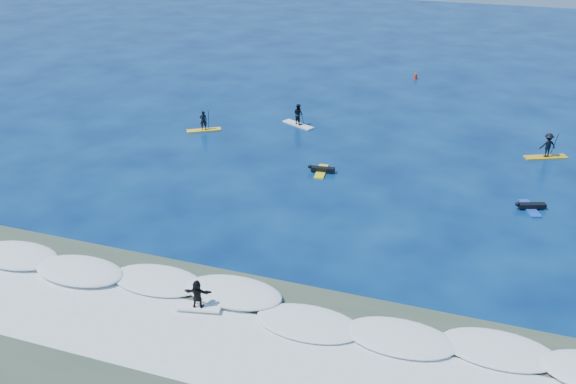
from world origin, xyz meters
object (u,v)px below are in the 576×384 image
(wave_surfer, at_px, (197,296))
(sup_paddler_center, at_px, (298,116))
(prone_paddler_near, at_px, (321,170))
(sup_paddler_right, at_px, (548,147))
(prone_paddler_far, at_px, (530,207))
(marker_buoy, at_px, (416,76))
(sup_paddler_left, at_px, (204,124))

(wave_surfer, bearing_deg, sup_paddler_center, 86.00)
(prone_paddler_near, bearing_deg, sup_paddler_right, -69.34)
(prone_paddler_near, relative_size, prone_paddler_far, 1.00)
(sup_paddler_center, bearing_deg, sup_paddler_right, 25.05)
(sup_paddler_center, distance_m, marker_buoy, 18.15)
(sup_paddler_center, distance_m, prone_paddler_near, 9.54)
(sup_paddler_left, bearing_deg, sup_paddler_center, -3.58)
(sup_paddler_left, height_order, marker_buoy, sup_paddler_left)
(sup_paddler_center, bearing_deg, marker_buoy, 95.15)
(sup_paddler_left, relative_size, wave_surfer, 1.23)
(prone_paddler_far, bearing_deg, marker_buoy, 2.26)
(sup_paddler_center, distance_m, sup_paddler_right, 18.85)
(sup_paddler_right, relative_size, marker_buoy, 4.07)
(sup_paddler_center, xyz_separation_m, prone_paddler_near, (4.48, -8.40, -0.60))
(prone_paddler_near, relative_size, wave_surfer, 1.12)
(sup_paddler_left, distance_m, prone_paddler_near, 12.07)
(sup_paddler_center, relative_size, sup_paddler_right, 0.96)
(sup_paddler_center, relative_size, wave_surfer, 1.38)
(sup_paddler_right, bearing_deg, prone_paddler_near, -176.90)
(marker_buoy, bearing_deg, sup_paddler_center, -111.87)
(sup_paddler_right, relative_size, wave_surfer, 1.44)
(prone_paddler_far, distance_m, wave_surfer, 21.24)
(sup_paddler_left, distance_m, sup_paddler_right, 25.65)
(sup_paddler_center, xyz_separation_m, prone_paddler_far, (17.86, -9.50, -0.60))
(sup_paddler_right, xyz_separation_m, prone_paddler_near, (-14.36, -7.75, -0.66))
(sup_paddler_left, distance_m, sup_paddler_center, 7.59)
(sup_paddler_center, bearing_deg, wave_surfer, -54.71)
(sup_paddler_center, xyz_separation_m, wave_surfer, (3.68, -25.30, 0.07))
(prone_paddler_near, distance_m, wave_surfer, 16.93)
(sup_paddler_right, relative_size, prone_paddler_near, 1.28)
(sup_paddler_right, distance_m, marker_buoy, 21.26)
(sup_paddler_center, height_order, prone_paddler_far, sup_paddler_center)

